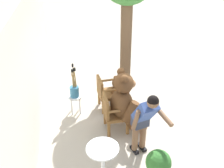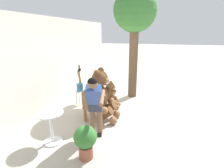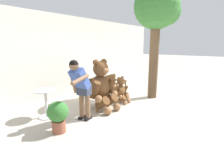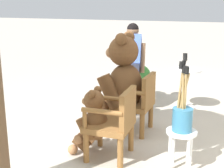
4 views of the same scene
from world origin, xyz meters
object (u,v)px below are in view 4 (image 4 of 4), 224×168
Objects in this scene: wooden_chair_right at (114,121)px; teddy_bear_large at (120,83)px; teddy_bear_small at (92,122)px; white_stool at (181,139)px; brush_bucket at (182,114)px; wooden_chair_left at (137,101)px; round_side_table at (185,84)px; person_visitor at (131,59)px; potted_plant at (139,79)px.

teddy_bear_large reaches higher than wooden_chair_right.
teddy_bear_small reaches higher than white_stool.
wooden_chair_right is 0.99× the size of brush_bucket.
wooden_chair_left is 1.01× the size of teddy_bear_small.
brush_bucket reaches higher than round_side_table.
wooden_chair_left is 0.57× the size of person_visitor.
potted_plant is (-1.57, -0.21, -0.31)m from teddy_bear_large.
teddy_bear_small is 2.30m from round_side_table.
teddy_bear_large reaches higher than potted_plant.
round_side_table is (-2.14, -0.35, -0.20)m from brush_bucket.
teddy_bear_small is 1.10m from brush_bucket.
wooden_chair_right reaches higher than round_side_table.
wooden_chair_left is 1.63m from potted_plant.
round_side_table is at bearing -170.79° from brush_bucket.
person_visitor reaches higher than wooden_chair_left.
brush_bucket is 2.71m from potted_plant.
wooden_chair_left is 0.36m from teddy_bear_large.
person_visitor is (-0.88, -0.41, 0.44)m from wooden_chair_left.
potted_plant is at bearing -174.62° from person_visitor.
brush_bucket is at bearing 43.68° from wooden_chair_left.
potted_plant is at bearing -163.20° from wooden_chair_left.
teddy_bear_small is at bearing -87.93° from white_stool.
wooden_chair_left is at bearing -136.32° from brush_bucket.
round_side_table reaches higher than white_stool.
teddy_bear_small is 1.08m from white_stool.
teddy_bear_small is 2.44m from potted_plant.
white_stool is at bearing 92.25° from wooden_chair_right.
wooden_chair_left is 1.87× the size of white_stool.
wooden_chair_right is 1.01× the size of teddy_bear_small.
potted_plant is (-0.68, -0.06, -0.50)m from person_visitor.
person_visitor is (-1.75, -0.12, 0.48)m from teddy_bear_small.
wooden_chair_right is (0.86, -0.00, 0.00)m from wooden_chair_left.
teddy_bear_large is at bearing -163.19° from wooden_chair_right.
wooden_chair_right is at bearing 16.81° from teddy_bear_large.
wooden_chair_left is at bearing -136.29° from white_stool.
white_stool is at bearing 27.86° from potted_plant.
teddy_bear_large reaches higher than round_side_table.
potted_plant is at bearing -175.66° from teddy_bear_small.
white_stool is at bearing 92.07° from teddy_bear_small.
brush_bucket reaches higher than potted_plant.
wooden_chair_right is at bearing 91.59° from teddy_bear_small.
person_visitor is (-0.88, -0.15, 0.19)m from teddy_bear_large.
teddy_bear_large is 1.51m from round_side_table.
wooden_chair_left is at bearing 16.80° from potted_plant.
teddy_bear_large is at bearing -28.08° from round_side_table.
brush_bucket is at bearing -123.66° from white_stool.
wooden_chair_right reaches higher than white_stool.
teddy_bear_small is 1.82m from person_visitor.
teddy_bear_large is 0.92m from person_visitor.
wooden_chair_right is 1.84m from person_visitor.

